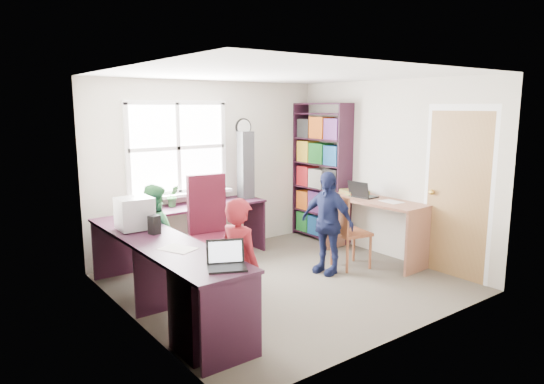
# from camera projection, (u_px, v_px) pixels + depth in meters

# --- Properties ---
(room) EXTENTS (3.64, 3.44, 2.44)m
(room) POSITION_uv_depth(u_px,v_px,m) (281.00, 179.00, 5.59)
(room) COLOR #484138
(room) RESTS_ON ground
(l_desk) EXTENTS (2.38, 2.95, 0.75)m
(l_desk) POSITION_uv_depth(u_px,v_px,m) (197.00, 275.00, 4.64)
(l_desk) COLOR black
(l_desk) RESTS_ON ground
(right_desk) EXTENTS (0.74, 1.47, 0.83)m
(right_desk) POSITION_uv_depth(u_px,v_px,m) (376.00, 216.00, 6.52)
(right_desk) COLOR #98634C
(right_desk) RESTS_ON ground
(bookshelf) EXTENTS (0.30, 1.02, 2.10)m
(bookshelf) POSITION_uv_depth(u_px,v_px,m) (321.00, 175.00, 7.46)
(bookshelf) COLOR black
(bookshelf) RESTS_ON ground
(swivel_chair) EXTENTS (0.66, 0.66, 1.26)m
(swivel_chair) POSITION_uv_depth(u_px,v_px,m) (212.00, 237.00, 5.66)
(swivel_chair) COLOR black
(swivel_chair) RESTS_ON ground
(wooden_chair) EXTENTS (0.48, 0.48, 0.95)m
(wooden_chair) POSITION_uv_depth(u_px,v_px,m) (347.00, 229.00, 6.16)
(wooden_chair) COLOR brown
(wooden_chair) RESTS_ON ground
(crt_monitor) EXTENTS (0.37, 0.33, 0.35)m
(crt_monitor) POSITION_uv_depth(u_px,v_px,m) (135.00, 213.00, 5.15)
(crt_monitor) COLOR #9C9CA1
(crt_monitor) RESTS_ON l_desk
(laptop_left) EXTENTS (0.39, 0.37, 0.22)m
(laptop_left) POSITION_uv_depth(u_px,v_px,m) (226.00, 261.00, 3.97)
(laptop_left) COLOR black
(laptop_left) RESTS_ON l_desk
(laptop_right) EXTENTS (0.30, 0.36, 0.23)m
(laptop_right) POSITION_uv_depth(u_px,v_px,m) (362.00, 194.00, 6.59)
(laptop_right) COLOR black
(laptop_right) RESTS_ON right_desk
(speaker_a) EXTENTS (0.12, 0.12, 0.20)m
(speaker_a) POSITION_uv_depth(u_px,v_px,m) (154.00, 225.00, 4.99)
(speaker_a) COLOR black
(speaker_a) RESTS_ON l_desk
(speaker_b) EXTENTS (0.09, 0.09, 0.17)m
(speaker_b) POSITION_uv_depth(u_px,v_px,m) (131.00, 217.00, 5.38)
(speaker_b) COLOR black
(speaker_b) RESTS_ON l_desk
(cd_tower) EXTENTS (0.20, 0.18, 0.95)m
(cd_tower) POSITION_uv_depth(u_px,v_px,m) (246.00, 165.00, 6.88)
(cd_tower) COLOR black
(cd_tower) RESTS_ON l_desk
(game_box) EXTENTS (0.38, 0.38, 0.06)m
(game_box) POSITION_uv_depth(u_px,v_px,m) (354.00, 192.00, 6.84)
(game_box) COLOR red
(game_box) RESTS_ON right_desk
(paper_a) EXTENTS (0.34, 0.39, 0.00)m
(paper_a) POSITION_uv_depth(u_px,v_px,m) (178.00, 249.00, 4.48)
(paper_a) COLOR silver
(paper_a) RESTS_ON l_desk
(paper_b) EXTENTS (0.23, 0.30, 0.00)m
(paper_b) POSITION_uv_depth(u_px,v_px,m) (391.00, 202.00, 6.30)
(paper_b) COLOR silver
(paper_b) RESTS_ON right_desk
(potted_plant) EXTENTS (0.17, 0.15, 0.28)m
(potted_plant) POSITION_uv_depth(u_px,v_px,m) (173.00, 196.00, 6.33)
(potted_plant) COLOR #317B37
(potted_plant) RESTS_ON l_desk
(person_red) EXTENTS (0.37, 0.50, 1.27)m
(person_red) POSITION_uv_depth(u_px,v_px,m) (240.00, 268.00, 4.31)
(person_red) COLOR maroon
(person_red) RESTS_ON ground
(person_green) EXTENTS (0.51, 0.62, 1.17)m
(person_green) POSITION_uv_depth(u_px,v_px,m) (156.00, 234.00, 5.64)
(person_green) COLOR #30793C
(person_green) RESTS_ON ground
(person_navy) EXTENTS (0.46, 0.80, 1.28)m
(person_navy) POSITION_uv_depth(u_px,v_px,m) (327.00, 223.00, 5.97)
(person_navy) COLOR #141A3F
(person_navy) RESTS_ON ground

